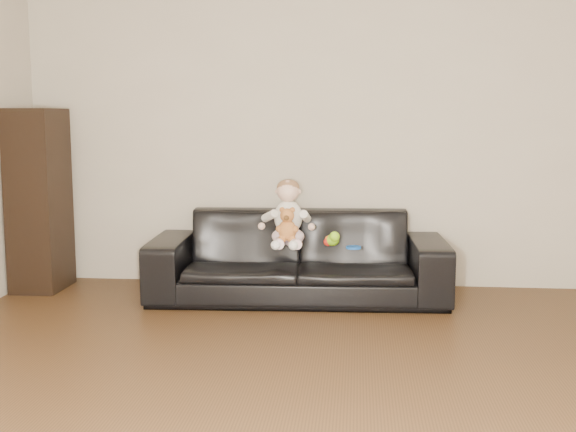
# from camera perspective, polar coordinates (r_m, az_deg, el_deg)

# --- Properties ---
(floor) EXTENTS (5.50, 5.50, 0.00)m
(floor) POSITION_cam_1_polar(r_m,az_deg,el_deg) (3.47, 1.16, -15.81)
(floor) COLOR #472E19
(floor) RESTS_ON ground
(wall_back) EXTENTS (5.00, 0.00, 5.00)m
(wall_back) POSITION_cam_1_polar(r_m,az_deg,el_deg) (5.92, 3.24, 7.00)
(wall_back) COLOR #BBB19D
(wall_back) RESTS_ON ground
(sofa) EXTENTS (2.29, 0.98, 0.66)m
(sofa) POSITION_cam_1_polar(r_m,az_deg,el_deg) (5.54, 0.80, -3.17)
(sofa) COLOR black
(sofa) RESTS_ON floor
(cabinet) EXTENTS (0.37, 0.50, 1.45)m
(cabinet) POSITION_cam_1_polar(r_m,az_deg,el_deg) (6.11, -19.05, 1.21)
(cabinet) COLOR black
(cabinet) RESTS_ON floor
(shelf_item) EXTENTS (0.18, 0.25, 0.28)m
(shelf_item) POSITION_cam_1_polar(r_m,az_deg,el_deg) (6.07, -19.02, 4.27)
(shelf_item) COLOR silver
(shelf_item) RESTS_ON cabinet
(baby) EXTENTS (0.37, 0.44, 0.49)m
(baby) POSITION_cam_1_polar(r_m,az_deg,el_deg) (5.37, -0.01, -0.04)
(baby) COLOR #FBD4DE
(baby) RESTS_ON sofa
(teddy_bear) EXTENTS (0.15, 0.15, 0.25)m
(teddy_bear) POSITION_cam_1_polar(r_m,az_deg,el_deg) (5.23, -0.06, -0.71)
(teddy_bear) COLOR #B56C33
(teddy_bear) RESTS_ON sofa
(toy_green) EXTENTS (0.13, 0.15, 0.09)m
(toy_green) POSITION_cam_1_polar(r_m,az_deg,el_deg) (5.38, 3.51, -1.92)
(toy_green) COLOR #90E11A
(toy_green) RESTS_ON sofa
(toy_rattle) EXTENTS (0.08, 0.08, 0.07)m
(toy_rattle) POSITION_cam_1_polar(r_m,az_deg,el_deg) (5.37, 3.17, -2.05)
(toy_rattle) COLOR red
(toy_rattle) RESTS_ON sofa
(toy_blue_disc) EXTENTS (0.14, 0.14, 0.02)m
(toy_blue_disc) POSITION_cam_1_polar(r_m,az_deg,el_deg) (5.30, 5.20, -2.49)
(toy_blue_disc) COLOR blue
(toy_blue_disc) RESTS_ON sofa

